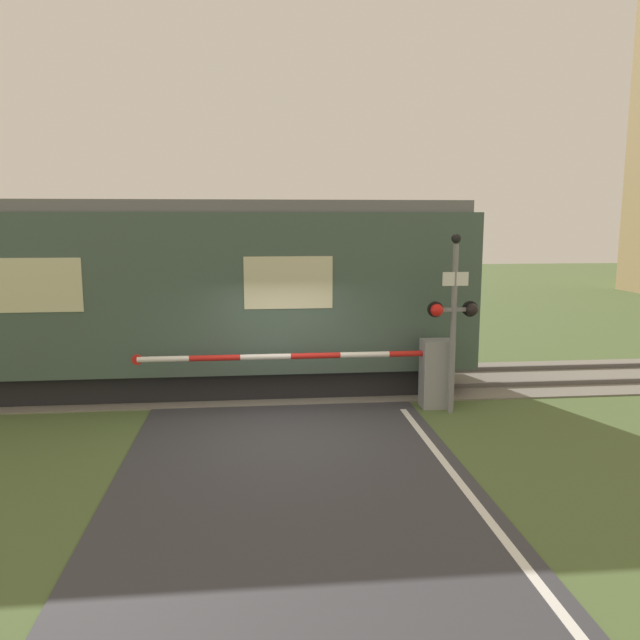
# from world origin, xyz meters

# --- Properties ---
(ground_plane) EXTENTS (80.00, 80.00, 0.00)m
(ground_plane) POSITION_xyz_m (0.00, 0.00, 0.00)
(ground_plane) COLOR #4C6033
(track_bed) EXTENTS (36.00, 3.20, 0.13)m
(track_bed) POSITION_xyz_m (0.00, 3.12, 0.02)
(track_bed) COLOR slate
(track_bed) RESTS_ON ground_plane
(train) EXTENTS (17.51, 2.81, 4.08)m
(train) POSITION_xyz_m (-4.67, 3.12, 2.09)
(train) COLOR black
(train) RESTS_ON ground_plane
(crossing_barrier) EXTENTS (6.17, 0.44, 1.36)m
(crossing_barrier) POSITION_xyz_m (2.56, 1.17, 0.75)
(crossing_barrier) COLOR gray
(crossing_barrier) RESTS_ON ground_plane
(signal_post) EXTENTS (0.98, 0.26, 3.44)m
(signal_post) POSITION_xyz_m (3.22, 0.79, 1.95)
(signal_post) COLOR gray
(signal_post) RESTS_ON ground_plane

